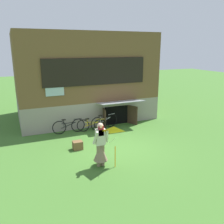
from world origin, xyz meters
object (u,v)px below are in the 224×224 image
(bicycle_black, at_px, (69,126))
(bicycle_yellow, at_px, (92,125))
(wooden_crate, at_px, (78,145))
(bicycle_silver, at_px, (104,122))
(person, at_px, (101,148))
(kite, at_px, (114,137))

(bicycle_black, bearing_deg, bicycle_yellow, -9.62)
(wooden_crate, bearing_deg, bicycle_yellow, 56.53)
(bicycle_silver, height_order, bicycle_black, bicycle_silver)
(person, distance_m, bicycle_black, 3.92)
(person, height_order, wooden_crate, person)
(bicycle_silver, height_order, bicycle_yellow, bicycle_silver)
(kite, xyz_separation_m, bicycle_silver, (1.35, 4.38, -0.90))
(kite, height_order, bicycle_silver, kite)
(bicycle_black, bearing_deg, bicycle_silver, -0.93)
(bicycle_black, bearing_deg, kite, -82.27)
(wooden_crate, bearing_deg, bicycle_silver, 45.65)
(bicycle_yellow, bearing_deg, bicycle_black, -172.64)
(bicycle_silver, relative_size, bicycle_yellow, 1.13)
(person, relative_size, wooden_crate, 4.12)
(kite, distance_m, wooden_crate, 2.64)
(person, height_order, bicycle_black, person)
(bicycle_yellow, xyz_separation_m, bicycle_black, (-1.15, 0.20, 0.03))
(bicycle_silver, relative_size, wooden_crate, 4.14)
(person, xyz_separation_m, bicycle_black, (-0.27, 3.90, -0.33))
(kite, distance_m, bicycle_black, 4.55)
(person, relative_size, bicycle_yellow, 1.12)
(kite, height_order, wooden_crate, kite)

